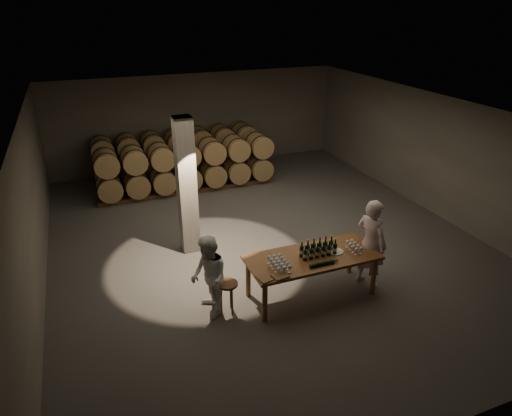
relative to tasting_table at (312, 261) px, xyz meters
name	(u,v)px	position (x,y,z in m)	size (l,w,h in m)	color
room	(187,187)	(-1.80, 2.70, 0.80)	(12.00, 12.00, 12.00)	#575451
tasting_table	(312,261)	(0.00, 0.00, 0.00)	(2.60, 1.10, 0.90)	brown
barrel_stack_back	(177,152)	(-0.96, 7.70, 0.03)	(5.48, 0.95, 1.57)	brown
barrel_stack_front	(187,165)	(-0.96, 6.30, 0.03)	(5.48, 0.95, 1.57)	brown
bottle_cluster	(318,250)	(0.12, -0.01, 0.23)	(0.74, 0.24, 0.34)	black
lying_bottles	(322,264)	(0.01, -0.37, 0.14)	(0.60, 0.08, 0.08)	black
glass_cluster_left	(279,262)	(-0.78, -0.15, 0.22)	(0.30, 0.52, 0.17)	silver
glass_cluster_right	(354,245)	(0.87, -0.11, 0.22)	(0.19, 0.41, 0.16)	silver
plate	(336,251)	(0.51, -0.02, 0.11)	(0.30, 0.30, 0.02)	white
notebook_near	(280,276)	(-0.88, -0.43, 0.12)	(0.28, 0.22, 0.03)	brown
notebook_corner	(264,278)	(-1.18, -0.39, 0.12)	(0.22, 0.28, 0.02)	brown
pen	(288,274)	(-0.71, -0.41, 0.11)	(0.01, 0.01, 0.15)	black
stool	(228,288)	(-1.72, 0.08, -0.27)	(0.39, 0.39, 0.65)	brown
person_man	(371,243)	(1.29, -0.07, 0.16)	(0.70, 0.46, 1.92)	silver
person_woman	(209,277)	(-2.05, 0.16, 0.02)	(0.79, 0.61, 1.62)	white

